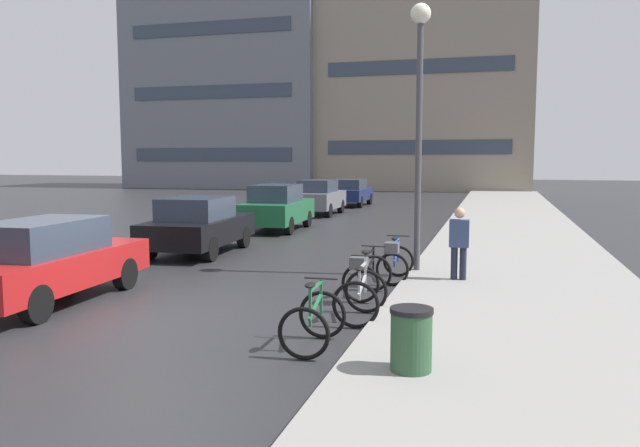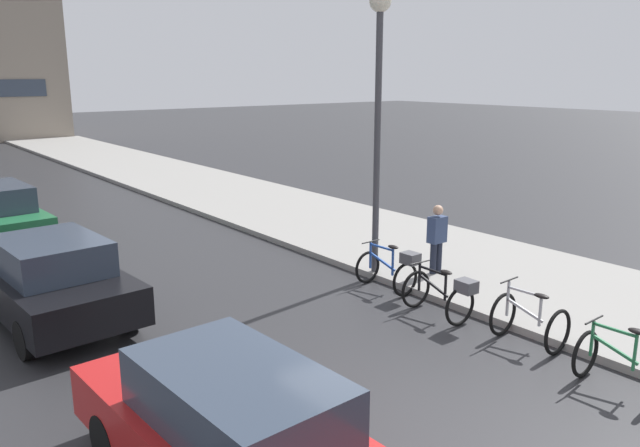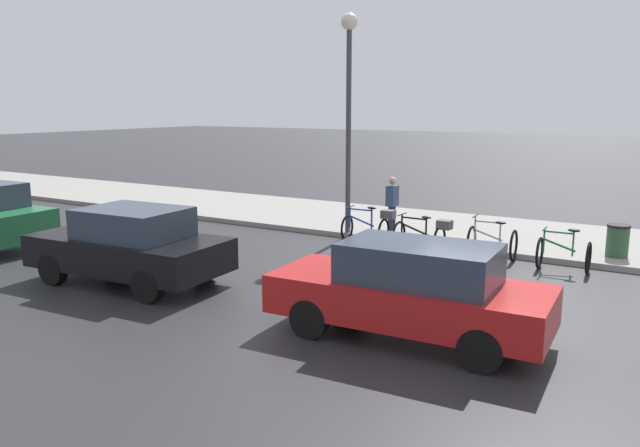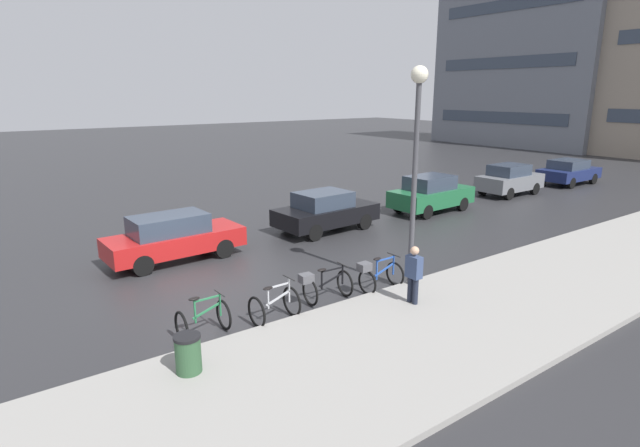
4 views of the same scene
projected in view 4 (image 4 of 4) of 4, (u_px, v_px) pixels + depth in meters
ground_plane at (199, 284)px, 14.35m from camera, size 140.00×140.00×0.00m
sidewalk_kerb at (585, 270)px, 15.27m from camera, size 4.80×60.00×0.14m
bicycle_nearest at (203, 319)px, 11.23m from camera, size 0.75×1.10×0.98m
bicycle_second at (275, 305)px, 11.92m from camera, size 0.80×1.10×1.03m
bicycle_third at (323, 284)px, 13.02m from camera, size 0.78×1.45×0.94m
bicycle_farthest at (377, 274)px, 13.71m from camera, size 0.74×1.41×0.99m
car_red at (173, 237)px, 16.19m from camera, size 1.88×4.44×1.55m
car_black at (325, 211)px, 19.74m from camera, size 2.15×4.24×1.58m
car_green at (431, 194)px, 22.85m from camera, size 1.99×4.17×1.69m
car_grey at (509, 179)px, 26.64m from camera, size 1.81×3.81×1.64m
car_navy at (569, 172)px, 29.75m from camera, size 1.97×4.02×1.47m
pedestrian at (414, 274)px, 12.55m from camera, size 0.40×0.25×1.64m
streetlamp at (416, 140)px, 13.00m from camera, size 0.45×0.45×6.01m
trash_bin at (188, 357)px, 9.53m from camera, size 0.52×0.52×0.90m
building_facade_side at (530, 64)px, 50.76m from camera, size 17.40×8.83×16.23m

